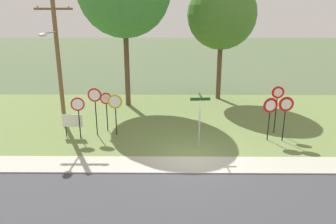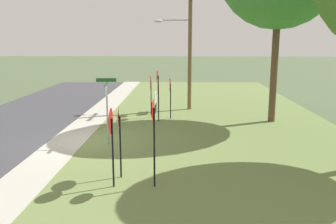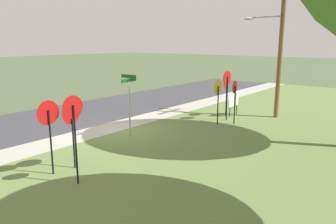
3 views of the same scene
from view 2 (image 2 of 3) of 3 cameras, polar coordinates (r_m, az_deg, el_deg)
ground_plane at (r=16.02m, az=-12.73°, el=-4.64°), size 160.00×160.00×0.00m
sidewalk_strip at (r=16.23m, az=-15.48°, el=-4.46°), size 44.00×1.60×0.06m
grass_median at (r=15.64m, az=9.14°, el=-4.81°), size 44.00×12.00×0.04m
stop_sign_near_left at (r=20.16m, az=-1.62°, el=4.60°), size 0.74×0.10×2.64m
stop_sign_near_right at (r=19.73m, az=0.32°, el=3.47°), size 0.64×0.13×2.22m
stop_sign_far_left at (r=21.02m, az=-2.78°, el=4.06°), size 0.72×0.15×2.25m
stop_sign_far_center at (r=19.14m, az=-1.61°, el=3.41°), size 0.77×0.12×2.27m
yield_sign_near_left at (r=11.29m, az=-7.77°, el=-2.00°), size 0.80×0.17×2.30m
yield_sign_near_right at (r=10.57m, az=-8.99°, el=-2.58°), size 0.78×0.10×2.39m
yield_sign_far_left at (r=10.42m, az=-2.37°, el=-1.55°), size 0.68×0.10×2.66m
street_name_post at (r=15.07m, az=-9.58°, el=1.09°), size 0.96×0.81×2.76m
utility_pole at (r=22.37m, az=3.04°, el=10.88°), size 2.10×2.31×7.55m
notice_board at (r=21.55m, az=-1.99°, el=2.11°), size 1.10×0.06×1.25m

